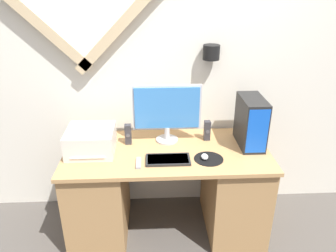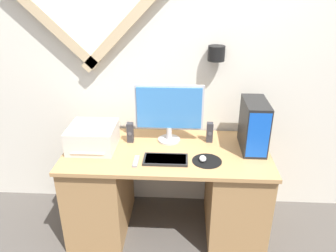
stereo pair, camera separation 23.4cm
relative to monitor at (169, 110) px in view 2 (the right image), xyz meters
name	(u,v)px [view 2 (the right image)]	position (x,y,z in m)	size (l,w,h in m)	color
wall_back	(168,61)	(-0.02, 0.26, 0.33)	(6.40, 0.18, 2.70)	silver
desk	(167,189)	(-0.01, -0.17, -0.64)	(1.58, 0.75, 0.76)	tan
monitor	(169,110)	(0.00, 0.00, 0.00)	(0.54, 0.18, 0.47)	#B7B7BC
keyboard	(165,159)	(-0.01, -0.33, -0.26)	(0.32, 0.17, 0.02)	black
mousepad	(207,161)	(0.29, -0.32, -0.27)	(0.22, 0.22, 0.00)	black
mouse	(203,159)	(0.26, -0.32, -0.25)	(0.05, 0.07, 0.04)	silver
computer_tower	(254,126)	(0.65, -0.10, -0.07)	(0.17, 0.36, 0.39)	black
printer	(93,137)	(-0.59, -0.15, -0.18)	(0.36, 0.36, 0.18)	beige
speaker_left	(130,132)	(-0.31, -0.04, -0.19)	(0.05, 0.05, 0.17)	#2D2D33
speaker_right	(210,132)	(0.33, 0.00, -0.19)	(0.05, 0.05, 0.17)	#2D2D33
remote_control	(136,161)	(-0.22, -0.36, -0.26)	(0.03, 0.15, 0.02)	gray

